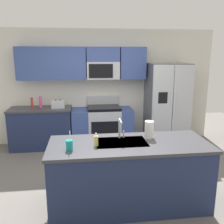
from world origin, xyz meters
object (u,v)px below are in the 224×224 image
at_px(sink_faucet, 120,127).
at_px(paper_towel_roll, 149,130).
at_px(pepper_mill, 32,103).
at_px(soap_dispenser, 96,141).
at_px(drink_cup_teal, 69,145).
at_px(toaster, 58,104).
at_px(refrigerator, 167,104).
at_px(range_oven, 102,126).
at_px(bottle_pink, 41,102).

height_order(sink_faucet, paper_towel_roll, sink_faucet).
relative_size(pepper_mill, soap_dispenser, 1.39).
bearing_deg(drink_cup_teal, soap_dispenser, 17.77).
bearing_deg(toaster, refrigerator, -0.46).
relative_size(drink_cup_teal, soap_dispenser, 1.45).
distance_m(drink_cup_teal, soap_dispenser, 0.35).
height_order(refrigerator, drink_cup_teal, refrigerator).
height_order(pepper_mill, drink_cup_teal, drink_cup_teal).
xyz_separation_m(pepper_mill, soap_dispenser, (1.24, -2.42, -0.05)).
distance_m(toaster, sink_faucet, 2.37).
xyz_separation_m(range_oven, paper_towel_roll, (0.47, -2.20, 0.58)).
height_order(pepper_mill, soap_dispenser, pepper_mill).
height_order(range_oven, pepper_mill, pepper_mill).
height_order(soap_dispenser, paper_towel_roll, paper_towel_roll).
bearing_deg(range_oven, refrigerator, -2.79).
relative_size(range_oven, sink_faucet, 4.82).
distance_m(sink_faucet, drink_cup_teal, 0.77).
relative_size(toaster, pepper_mill, 1.18).
relative_size(refrigerator, pepper_mill, 7.81).
height_order(bottle_pink, drink_cup_teal, bottle_pink).
height_order(toaster, sink_faucet, sink_faucet).
bearing_deg(paper_towel_roll, toaster, 123.76).
relative_size(refrigerator, drink_cup_teal, 7.52).
height_order(range_oven, bottle_pink, bottle_pink).
bearing_deg(sink_faucet, toaster, 115.79).
height_order(bottle_pink, paper_towel_roll, bottle_pink).
height_order(pepper_mill, sink_faucet, sink_faucet).
distance_m(refrigerator, paper_towel_roll, 2.36).
bearing_deg(refrigerator, bottle_pink, 178.00).
distance_m(refrigerator, pepper_mill, 3.00).
bearing_deg(range_oven, paper_towel_roll, -77.87).
bearing_deg(drink_cup_teal, refrigerator, 49.64).
height_order(refrigerator, paper_towel_roll, refrigerator).
bearing_deg(drink_cup_teal, bottle_pink, 105.91).
bearing_deg(pepper_mill, toaster, -5.13).
xyz_separation_m(refrigerator, drink_cup_teal, (-2.09, -2.46, 0.04)).
distance_m(bottle_pink, drink_cup_teal, 2.66).
relative_size(refrigerator, paper_towel_roll, 7.71).
bearing_deg(paper_towel_roll, sink_faucet, 177.44).
bearing_deg(bottle_pink, refrigerator, -2.00).
xyz_separation_m(range_oven, bottle_pink, (-1.34, 0.03, 0.58)).
relative_size(soap_dispenser, paper_towel_roll, 0.71).
xyz_separation_m(toaster, pepper_mill, (-0.56, 0.05, 0.03)).
bearing_deg(range_oven, soap_dispenser, -96.64).
bearing_deg(soap_dispenser, bottle_pink, 113.43).
relative_size(pepper_mill, paper_towel_roll, 0.99).
bearing_deg(refrigerator, sink_faucet, -123.70).
bearing_deg(pepper_mill, sink_faucet, -53.96).
bearing_deg(soap_dispenser, range_oven, 83.36).
relative_size(bottle_pink, drink_cup_teal, 1.02).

